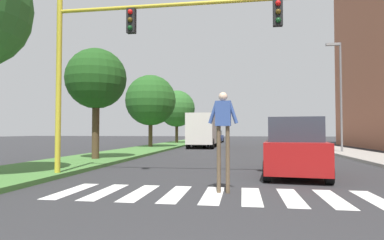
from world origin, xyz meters
name	(u,v)px	position (x,y,z in m)	size (l,w,h in m)	color
ground_plane	(235,147)	(0.00, 30.00, 0.00)	(140.00, 140.00, 0.00)	#2D2D30
crosswalk	(213,195)	(0.00, 6.32, 0.00)	(7.65, 2.20, 0.01)	silver
median_strip	(159,147)	(-6.97, 28.00, 0.07)	(3.82, 64.00, 0.15)	#477A38
tree_mid	(96,79)	(-6.60, 13.95, 4.16)	(3.05, 3.05, 5.57)	#4C3823
tree_far	(151,100)	(-7.44, 26.74, 4.31)	(4.55, 4.55, 6.45)	#4C3823
tree_distant	(177,109)	(-7.21, 37.46, 4.31)	(4.48, 4.48, 6.42)	#4C3823
sidewalk_right	(327,148)	(7.94, 28.00, 0.07)	(3.00, 64.00, 0.15)	#9E9991
traffic_light_gantry	(130,44)	(-2.89, 8.53, 4.34)	(8.50, 0.30, 6.00)	gold
street_lamp_right	(339,87)	(7.35, 22.00, 4.59)	(1.02, 0.24, 7.50)	slate
pedestrian_performer	(223,125)	(0.23, 6.63, 1.66)	(0.75, 0.25, 2.49)	brown
suv_crossing	(294,148)	(2.49, 10.25, 0.93)	(2.43, 4.78, 1.97)	maroon
sedan_midblock	(198,139)	(-3.49, 29.75, 0.78)	(1.82, 4.48, 1.67)	#B7B7BC
sedan_distant	(216,137)	(-2.80, 42.51, 0.76)	(1.92, 4.47, 1.63)	navy
truck_box_delivery	(203,130)	(-2.90, 28.39, 1.63)	(2.40, 6.20, 3.10)	gray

